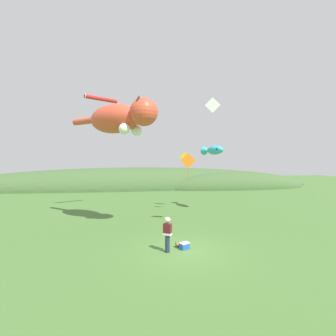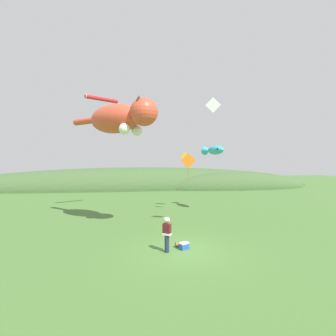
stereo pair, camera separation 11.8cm
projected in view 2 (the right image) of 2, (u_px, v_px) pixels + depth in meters
name	position (u px, v px, depth m)	size (l,w,h in m)	color
ground_plane	(182.00, 251.00, 13.54)	(120.00, 120.00, 0.00)	#477033
distant_hill_ridge	(155.00, 188.00, 44.58)	(63.80, 12.20, 7.05)	#426033
festival_attendant	(167.00, 234.00, 13.38)	(0.49, 0.46, 1.77)	#232D47
kite_spool	(177.00, 245.00, 14.20)	(0.17, 0.27, 0.27)	olive
picnic_cooler	(184.00, 246.00, 13.86)	(0.58, 0.51, 0.36)	blue
kite_giant_cat	(121.00, 118.00, 18.68)	(6.30, 6.24, 2.49)	#E04C33
kite_fish_windsock	(214.00, 150.00, 24.44)	(1.49, 3.20, 0.95)	#33B2CC
kite_tube_streamer	(101.00, 99.00, 23.91)	(2.93, 2.02, 0.44)	red
kite_diamond_white	(213.00, 105.00, 22.86)	(1.30, 0.45, 2.27)	white
kite_diamond_orange	(188.00, 161.00, 19.19)	(1.14, 0.06, 2.04)	orange
kite_diamond_gold	(185.00, 157.00, 23.69)	(0.85, 0.25, 1.77)	yellow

